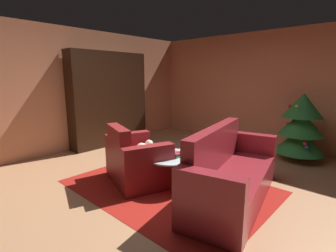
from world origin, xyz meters
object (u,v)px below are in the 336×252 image
object	(u,v)px
bookshelf_unit	(114,100)
bottle_on_table	(186,148)
decorated_tree	(301,126)
couch_red	(231,176)
armchair_red	(136,161)
book_stack_on_table	(174,154)
coffee_table	(171,158)

from	to	relation	value
bookshelf_unit	bottle_on_table	xyz separation A→B (m)	(2.72, -0.69, -0.48)
decorated_tree	bookshelf_unit	bearing A→B (deg)	-155.53
couch_red	armchair_red	bearing A→B (deg)	-161.03
armchair_red	book_stack_on_table	world-z (taller)	armchair_red
book_stack_on_table	bottle_on_table	distance (m)	0.20
book_stack_on_table	decorated_tree	xyz separation A→B (m)	(1.01, 2.50, 0.18)
bookshelf_unit	book_stack_on_table	xyz separation A→B (m)	(2.62, -0.84, -0.56)
coffee_table	book_stack_on_table	xyz separation A→B (m)	(0.04, 0.01, 0.07)
book_stack_on_table	decorated_tree	distance (m)	2.70
bottle_on_table	decorated_tree	bearing A→B (deg)	68.75
bookshelf_unit	armchair_red	xyz separation A→B (m)	(2.08, -1.12, -0.73)
bookshelf_unit	couch_red	xyz separation A→B (m)	(3.44, -0.65, -0.73)
bookshelf_unit	armchair_red	distance (m)	2.48
book_stack_on_table	bottle_on_table	world-z (taller)	bottle_on_table
armchair_red	decorated_tree	size ratio (longest dim) A/B	0.97
book_stack_on_table	bottle_on_table	bearing A→B (deg)	56.39
couch_red	coffee_table	world-z (taller)	couch_red
bookshelf_unit	armchair_red	world-z (taller)	bookshelf_unit
coffee_table	bottle_on_table	world-z (taller)	bottle_on_table
coffee_table	bottle_on_table	xyz separation A→B (m)	(0.14, 0.17, 0.15)
couch_red	book_stack_on_table	distance (m)	0.86
coffee_table	book_stack_on_table	bearing A→B (deg)	18.15
coffee_table	bottle_on_table	size ratio (longest dim) A/B	2.65
armchair_red	couch_red	bearing A→B (deg)	18.97
bottle_on_table	decorated_tree	distance (m)	2.51
armchair_red	bottle_on_table	xyz separation A→B (m)	(0.64, 0.43, 0.25)
bookshelf_unit	book_stack_on_table	distance (m)	2.81
armchair_red	couch_red	size ratio (longest dim) A/B	0.58
decorated_tree	couch_red	bearing A→B (deg)	-94.71
bookshelf_unit	bottle_on_table	size ratio (longest dim) A/B	7.20
armchair_red	book_stack_on_table	distance (m)	0.63
coffee_table	book_stack_on_table	size ratio (longest dim) A/B	3.35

